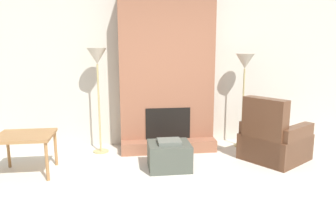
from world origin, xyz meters
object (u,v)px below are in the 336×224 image
(armchair, at_px, (273,142))
(floor_lamp_right, at_px, (245,67))
(side_table, at_px, (25,139))
(floor_lamp_left, at_px, (97,63))
(ottoman, at_px, (169,155))

(armchair, height_order, floor_lamp_right, floor_lamp_right)
(side_table, height_order, floor_lamp_right, floor_lamp_right)
(armchair, xyz_separation_m, floor_lamp_left, (-2.70, 0.78, 1.21))
(armchair, distance_m, floor_lamp_right, 1.38)
(floor_lamp_right, bearing_deg, ottoman, -147.51)
(armchair, xyz_separation_m, floor_lamp_right, (-0.21, 0.78, 1.12))
(ottoman, relative_size, side_table, 0.81)
(armchair, relative_size, floor_lamp_left, 0.68)
(ottoman, height_order, floor_lamp_left, floor_lamp_left)
(side_table, relative_size, floor_lamp_left, 0.43)
(ottoman, bearing_deg, floor_lamp_right, 32.49)
(floor_lamp_left, bearing_deg, floor_lamp_right, 0.00)
(floor_lamp_left, bearing_deg, ottoman, -41.25)
(ottoman, height_order, side_table, side_table)
(side_table, xyz_separation_m, floor_lamp_right, (3.45, 0.84, 0.91))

